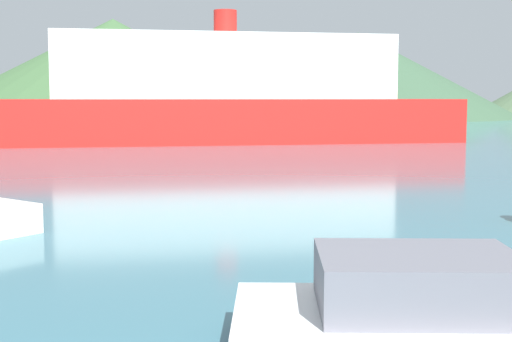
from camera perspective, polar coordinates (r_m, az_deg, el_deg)
motorboat_near at (r=8.96m, az=19.71°, el=-11.67°), size 6.05×2.54×2.12m
ferry_distant at (r=47.95m, az=-2.45°, el=6.03°), size 32.31×10.71×8.78m
hill_central at (r=102.03m, az=-11.32°, el=7.98°), size 52.92×52.92×13.87m
hill_east at (r=111.99m, az=8.13°, el=7.61°), size 48.49×48.49×12.99m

